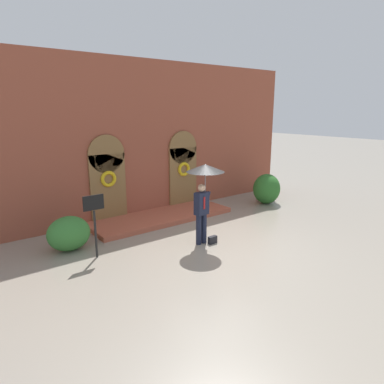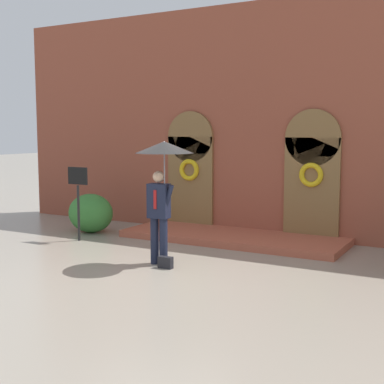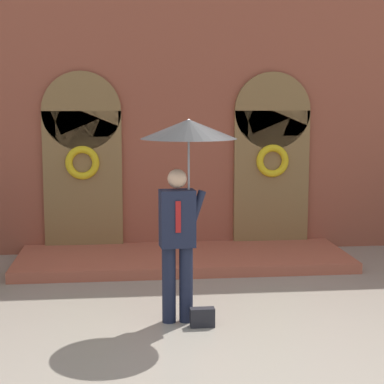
{
  "view_description": "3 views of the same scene",
  "coord_description": "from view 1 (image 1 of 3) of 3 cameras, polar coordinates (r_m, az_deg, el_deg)",
  "views": [
    {
      "loc": [
        -6.32,
        -6.99,
        3.88
      ],
      "look_at": [
        0.17,
        1.45,
        1.29
      ],
      "focal_mm": 32.0,
      "sensor_mm": 36.0,
      "label": 1
    },
    {
      "loc": [
        5.12,
        -8.12,
        2.57
      ],
      "look_at": [
        -0.27,
        1.6,
        1.28
      ],
      "focal_mm": 50.0,
      "sensor_mm": 36.0,
      "label": 2
    },
    {
      "loc": [
        -0.91,
        -6.82,
        2.57
      ],
      "look_at": [
        -0.02,
        1.58,
        1.36
      ],
      "focal_mm": 60.0,
      "sensor_mm": 36.0,
      "label": 3
    }
  ],
  "objects": [
    {
      "name": "building_facade",
      "position": [
        12.86,
        -8.03,
        8.18
      ],
      "size": [
        14.0,
        2.3,
        5.6
      ],
      "color": "brown",
      "rests_on": "ground"
    },
    {
      "name": "shrub_left",
      "position": [
        10.24,
        -19.85,
        -6.52
      ],
      "size": [
        1.19,
        0.97,
        0.98
      ],
      "primitive_type": "ellipsoid",
      "color": "#387A33",
      "rests_on": "ground"
    },
    {
      "name": "ground_plane",
      "position": [
        10.19,
        4.29,
        -8.75
      ],
      "size": [
        80.0,
        80.0,
        0.0
      ],
      "primitive_type": "plane",
      "color": "gray"
    },
    {
      "name": "shrub_right",
      "position": [
        14.65,
        12.33,
        0.52
      ],
      "size": [
        1.15,
        1.09,
        1.25
      ],
      "primitive_type": "ellipsoid",
      "color": "#2D6B28",
      "rests_on": "ground"
    },
    {
      "name": "handbag",
      "position": [
        10.24,
        3.44,
        -7.95
      ],
      "size": [
        0.28,
        0.12,
        0.22
      ],
      "primitive_type": "cube",
      "rotation": [
        0.0,
        0.0,
        0.01
      ],
      "color": "black",
      "rests_on": "ground"
    },
    {
      "name": "sign_post",
      "position": [
        9.32,
        -15.97,
        -3.83
      ],
      "size": [
        0.56,
        0.06,
        1.72
      ],
      "color": "black",
      "rests_on": "ground"
    },
    {
      "name": "person_with_umbrella",
      "position": [
        9.76,
        2.07,
        2.04
      ],
      "size": [
        1.1,
        1.1,
        2.36
      ],
      "color": "#191E33",
      "rests_on": "ground"
    }
  ]
}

